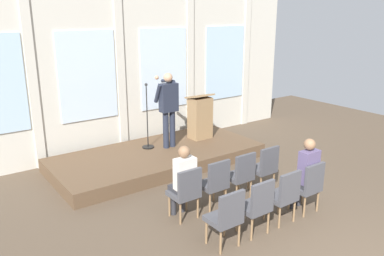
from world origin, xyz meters
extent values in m
cube|color=beige|center=(0.00, 6.60, 1.94)|extent=(10.40, 0.10, 3.88)
cube|color=beige|center=(-2.27, 6.54, 1.94)|extent=(0.20, 0.08, 3.88)
cube|color=silver|center=(-1.04, 6.54, 1.98)|extent=(1.39, 0.04, 2.07)
cube|color=beige|center=(-0.19, 6.54, 1.94)|extent=(0.20, 0.08, 3.88)
cube|color=silver|center=(1.04, 6.54, 1.98)|extent=(1.39, 0.04, 2.07)
cube|color=beige|center=(1.88, 6.54, 1.94)|extent=(0.20, 0.08, 3.88)
cube|color=silver|center=(3.12, 6.54, 1.98)|extent=(1.39, 0.04, 2.07)
cube|color=beige|center=(3.96, 6.54, 1.94)|extent=(0.20, 0.08, 3.88)
cube|color=brown|center=(0.00, 5.20, 0.15)|extent=(4.81, 2.19, 0.30)
cylinder|color=#232838|center=(0.29, 5.29, 0.74)|extent=(0.14, 0.14, 0.88)
cylinder|color=#232838|center=(0.47, 5.29, 0.74)|extent=(0.14, 0.14, 0.88)
cube|color=#232838|center=(0.38, 5.29, 1.51)|extent=(0.42, 0.22, 0.66)
cube|color=maroon|center=(0.38, 5.41, 1.59)|extent=(0.06, 0.01, 0.40)
sphere|color=tan|center=(0.38, 5.30, 1.98)|extent=(0.21, 0.21, 0.21)
cylinder|color=#232838|center=(0.14, 5.37, 1.62)|extent=(0.09, 0.28, 0.45)
cylinder|color=#232838|center=(0.54, 5.42, 1.84)|extent=(0.15, 0.36, 0.15)
cylinder|color=#232838|center=(0.49, 5.56, 1.86)|extent=(0.11, 0.34, 0.15)
sphere|color=tan|center=(0.39, 5.82, 1.91)|extent=(0.10, 0.10, 0.10)
cylinder|color=black|center=(-0.05, 5.55, 0.32)|extent=(0.28, 0.28, 0.03)
cylinder|color=black|center=(-0.05, 5.55, 1.06)|extent=(0.02, 0.02, 1.45)
sphere|color=#262626|center=(-0.05, 5.55, 1.82)|extent=(0.07, 0.07, 0.07)
cube|color=#93724C|center=(1.41, 5.44, 0.83)|extent=(0.52, 0.40, 1.05)
cube|color=#93724C|center=(1.41, 5.46, 1.39)|extent=(0.60, 0.48, 0.14)
cylinder|color=olive|center=(-0.76, 2.95, 0.20)|extent=(0.04, 0.04, 0.40)
cylinder|color=olive|center=(-1.12, 2.95, 0.20)|extent=(0.04, 0.04, 0.40)
cylinder|color=olive|center=(-0.76, 2.61, 0.20)|extent=(0.04, 0.04, 0.40)
cylinder|color=olive|center=(-1.12, 2.61, 0.20)|extent=(0.04, 0.04, 0.40)
cube|color=#47474C|center=(-0.94, 2.78, 0.44)|extent=(0.46, 0.44, 0.08)
cube|color=#47474C|center=(-0.94, 2.59, 0.71)|extent=(0.46, 0.06, 0.46)
cylinder|color=#2D2D33|center=(-1.03, 2.96, 0.22)|extent=(0.10, 0.10, 0.44)
cylinder|color=#2D2D33|center=(-0.85, 2.96, 0.22)|extent=(0.10, 0.10, 0.44)
cube|color=#2D2D33|center=(-0.94, 2.84, 0.50)|extent=(0.34, 0.36, 0.12)
cube|color=silver|center=(-0.94, 2.73, 0.83)|extent=(0.36, 0.20, 0.54)
sphere|color=#8C6647|center=(-0.94, 2.75, 1.21)|extent=(0.20, 0.20, 0.20)
cylinder|color=olive|center=(-0.13, 2.95, 0.20)|extent=(0.04, 0.04, 0.40)
cylinder|color=olive|center=(-0.49, 2.95, 0.20)|extent=(0.04, 0.04, 0.40)
cylinder|color=olive|center=(-0.13, 2.61, 0.20)|extent=(0.04, 0.04, 0.40)
cylinder|color=olive|center=(-0.49, 2.61, 0.20)|extent=(0.04, 0.04, 0.40)
cube|color=#47474C|center=(-0.31, 2.78, 0.44)|extent=(0.46, 0.44, 0.08)
cube|color=#47474C|center=(-0.31, 2.59, 0.71)|extent=(0.46, 0.06, 0.46)
cylinder|color=olive|center=(0.49, 2.95, 0.20)|extent=(0.04, 0.04, 0.40)
cylinder|color=olive|center=(0.13, 2.95, 0.20)|extent=(0.04, 0.04, 0.40)
cylinder|color=olive|center=(0.49, 2.61, 0.20)|extent=(0.04, 0.04, 0.40)
cylinder|color=olive|center=(0.13, 2.61, 0.20)|extent=(0.04, 0.04, 0.40)
cube|color=#47474C|center=(0.31, 2.78, 0.44)|extent=(0.46, 0.44, 0.08)
cube|color=#47474C|center=(0.31, 2.59, 0.71)|extent=(0.46, 0.06, 0.46)
cylinder|color=olive|center=(1.12, 2.95, 0.20)|extent=(0.04, 0.04, 0.40)
cylinder|color=olive|center=(0.76, 2.95, 0.20)|extent=(0.04, 0.04, 0.40)
cylinder|color=olive|center=(1.12, 2.61, 0.20)|extent=(0.04, 0.04, 0.40)
cylinder|color=olive|center=(0.76, 2.61, 0.20)|extent=(0.04, 0.04, 0.40)
cube|color=#47474C|center=(0.94, 2.78, 0.44)|extent=(0.46, 0.44, 0.08)
cube|color=#47474C|center=(0.94, 2.59, 0.71)|extent=(0.46, 0.06, 0.46)
cylinder|color=olive|center=(-0.76, 1.90, 0.20)|extent=(0.04, 0.04, 0.40)
cylinder|color=olive|center=(-1.12, 1.90, 0.20)|extent=(0.04, 0.04, 0.40)
cylinder|color=olive|center=(-0.76, 1.56, 0.20)|extent=(0.04, 0.04, 0.40)
cylinder|color=olive|center=(-1.12, 1.56, 0.20)|extent=(0.04, 0.04, 0.40)
cube|color=#47474C|center=(-0.94, 1.73, 0.44)|extent=(0.46, 0.44, 0.08)
cube|color=#47474C|center=(-0.94, 1.54, 0.71)|extent=(0.46, 0.06, 0.46)
cylinder|color=olive|center=(-0.13, 1.90, 0.20)|extent=(0.04, 0.04, 0.40)
cylinder|color=olive|center=(-0.49, 1.90, 0.20)|extent=(0.04, 0.04, 0.40)
cylinder|color=olive|center=(-0.13, 1.56, 0.20)|extent=(0.04, 0.04, 0.40)
cylinder|color=olive|center=(-0.49, 1.56, 0.20)|extent=(0.04, 0.04, 0.40)
cube|color=#47474C|center=(-0.31, 1.73, 0.44)|extent=(0.46, 0.44, 0.08)
cube|color=#47474C|center=(-0.31, 1.54, 0.71)|extent=(0.46, 0.06, 0.46)
cylinder|color=olive|center=(0.49, 1.90, 0.20)|extent=(0.04, 0.04, 0.40)
cylinder|color=olive|center=(0.13, 1.90, 0.20)|extent=(0.04, 0.04, 0.40)
cylinder|color=olive|center=(0.49, 1.56, 0.20)|extent=(0.04, 0.04, 0.40)
cylinder|color=olive|center=(0.13, 1.56, 0.20)|extent=(0.04, 0.04, 0.40)
cube|color=#47474C|center=(0.31, 1.73, 0.44)|extent=(0.46, 0.44, 0.08)
cube|color=#47474C|center=(0.31, 1.54, 0.71)|extent=(0.46, 0.06, 0.46)
cylinder|color=olive|center=(1.12, 1.90, 0.20)|extent=(0.04, 0.04, 0.40)
cylinder|color=olive|center=(0.76, 1.90, 0.20)|extent=(0.04, 0.04, 0.40)
cylinder|color=olive|center=(1.12, 1.56, 0.20)|extent=(0.04, 0.04, 0.40)
cylinder|color=olive|center=(0.76, 1.56, 0.20)|extent=(0.04, 0.04, 0.40)
cube|color=#47474C|center=(0.94, 1.73, 0.44)|extent=(0.46, 0.44, 0.08)
cube|color=#47474C|center=(0.94, 1.54, 0.71)|extent=(0.46, 0.06, 0.46)
cylinder|color=#2D2D33|center=(0.85, 1.91, 0.22)|extent=(0.10, 0.10, 0.44)
cylinder|color=#2D2D33|center=(1.03, 1.91, 0.22)|extent=(0.10, 0.10, 0.44)
cube|color=#2D2D33|center=(0.94, 1.79, 0.50)|extent=(0.34, 0.36, 0.12)
cube|color=#594C72|center=(0.94, 1.68, 0.85)|extent=(0.36, 0.20, 0.59)
sphere|color=#8C6647|center=(0.94, 1.70, 1.26)|extent=(0.20, 0.20, 0.20)
camera|label=1|loc=(-4.41, -2.31, 3.44)|focal=37.04mm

